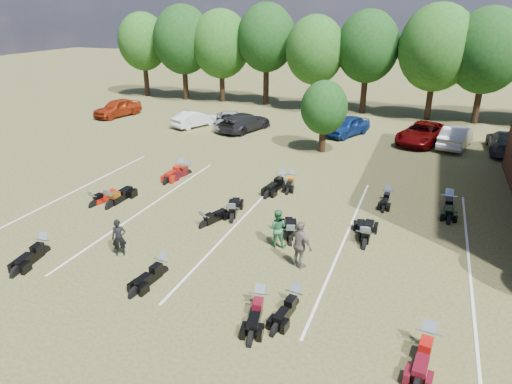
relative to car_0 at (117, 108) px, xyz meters
The scene contains 33 objects.
ground 29.58m from the car_0, 41.35° to the right, with size 160.00×160.00×0.00m, color brown.
car_0 is the anchor object (origin of this frame).
car_1 8.53m from the car_0, ahead, with size 1.41×4.04×1.33m, color silver.
car_2 11.52m from the car_0, ahead, with size 2.22×4.81×1.34m, color #94989C.
car_3 13.02m from the car_0, ahead, with size 2.06×5.06×1.47m, color black.
car_4 21.03m from the car_0, ahead, with size 1.79×4.46×1.52m, color navy.
car_5 28.95m from the car_0, ahead, with size 1.68×4.83×1.59m, color #B6B7B2.
car_6 26.62m from the car_0, ahead, with size 2.54×5.51×1.53m, color #5F0506.
car_7 32.12m from the car_0, ahead, with size 2.11×5.20×1.51m, color #333338.
person_black 26.43m from the car_0, 53.11° to the right, with size 0.57×0.37×1.56m, color black.
person_green 28.20m from the car_0, 40.00° to the right, with size 0.81×0.63×1.67m, color #296F3D.
person_grey 30.09m from the car_0, 40.24° to the right, with size 1.14×0.47×1.95m, color #5E5650.
motorcycle_1 25.65m from the car_0, 59.93° to the right, with size 0.73×2.30×1.28m, color black, non-canonical shape.
motorcycle_3 28.41m from the car_0, 50.07° to the right, with size 0.69×2.17×1.21m, color black, non-canonical shape.
motorcycle_4 32.17m from the car_0, 43.03° to the right, with size 0.66×2.09×1.16m, color black, non-canonical shape.
motorcycle_5 31.80m from the car_0, 45.05° to the right, with size 0.72×2.26×1.26m, color black, non-canonical shape.
motorcycle_6 35.80m from the car_0, 39.12° to the right, with size 0.77×2.42×1.35m, color #4E0B15, non-canonical shape.
motorcycle_7 21.02m from the car_0, 56.62° to the right, with size 0.67×2.11×1.18m, color #9E170B, non-canonical shape.
motorcycle_8 21.37m from the car_0, 54.36° to the right, with size 0.80×2.53×1.41m, color black, non-canonical shape.
motorcycle_9 25.12m from the car_0, 44.58° to the right, with size 0.66×2.06×1.15m, color black, non-canonical shape.
motorcycle_10 25.08m from the car_0, 41.32° to the right, with size 0.77×2.40×1.34m, color black, non-canonical shape.
motorcycle_11 30.25m from the car_0, 33.88° to the right, with size 0.78×2.46×1.37m, color black, non-canonical shape.
motorcycle_12 28.27m from the car_0, 38.70° to the right, with size 0.74×2.31×1.29m, color black, non-canonical shape.
motorcycle_13 30.00m from the car_0, 33.59° to the right, with size 0.69×2.16×1.20m, color black, non-canonical shape.
motorcycle_14 17.94m from the car_0, 40.21° to the right, with size 0.67×2.10×1.17m, color #40090F, non-canonical shape.
motorcycle_15 17.69m from the car_0, 41.39° to the right, with size 0.77×2.41×1.34m, color maroon, non-canonical shape.
motorcycle_16 22.74m from the car_0, 30.27° to the right, with size 0.80×2.51×1.40m, color black, non-canonical shape.
motorcycle_17 22.86m from the car_0, 28.47° to the right, with size 0.65×2.05×1.14m, color black, non-canonical shape.
motorcycle_19 27.91m from the car_0, 24.19° to the right, with size 0.64×2.02×1.13m, color black, non-canonical shape.
motorcycle_20 30.58m from the car_0, 21.68° to the right, with size 0.78×2.45×1.37m, color black, non-canonical shape.
tree_line 23.86m from the car_0, 24.07° to the left, with size 56.00×6.00×9.79m.
young_tree_midfield 20.72m from the car_0, 11.29° to the right, with size 3.20×3.20×4.70m.
parking_lines 25.35m from the car_0, 40.73° to the right, with size 20.10×14.00×0.01m.
Camera 1 is at (4.72, -14.90, 9.46)m, focal length 32.00 mm.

